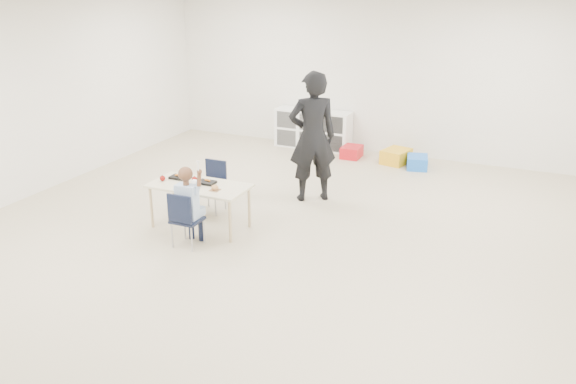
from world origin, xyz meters
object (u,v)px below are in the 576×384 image
at_px(table, 200,206).
at_px(cubby_shelf, 313,129).
at_px(chair_near, 187,219).
at_px(child, 186,203).
at_px(adult, 312,137).

xyz_separation_m(table, cubby_shelf, (-0.08, 4.00, 0.06)).
distance_m(chair_near, child, 0.20).
height_order(child, cubby_shelf, child).
height_order(chair_near, child, child).
height_order(table, adult, adult).
distance_m(cubby_shelf, adult, 2.73).
xyz_separation_m(cubby_shelf, adult, (0.99, -2.48, 0.57)).
bearing_deg(child, chair_near, 0.00).
distance_m(table, adult, 1.88).
bearing_deg(child, cubby_shelf, 92.31).
distance_m(chair_near, cubby_shelf, 4.54).
relative_size(chair_near, child, 0.63).
xyz_separation_m(child, adult, (0.75, 2.05, 0.38)).
relative_size(chair_near, adult, 0.37).
relative_size(chair_near, cubby_shelf, 0.49).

